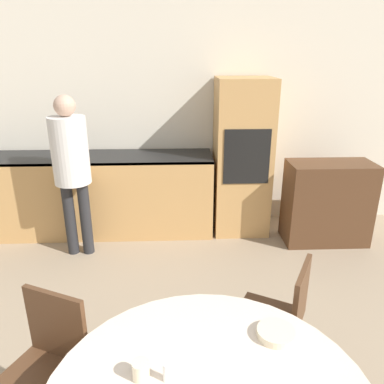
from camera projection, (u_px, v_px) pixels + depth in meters
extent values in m
cube|color=silver|center=(185.00, 118.00, 4.46)|extent=(6.72, 0.05, 2.60)
cube|color=tan|center=(92.00, 195.00, 4.38)|extent=(2.81, 0.60, 0.94)
cube|color=black|center=(88.00, 157.00, 4.22)|extent=(2.81, 0.60, 0.03)
cube|color=tan|center=(242.00, 158.00, 4.31)|extent=(0.62, 0.58, 1.78)
cube|color=black|center=(247.00, 157.00, 4.00)|extent=(0.50, 0.01, 0.60)
cube|color=#51331E|center=(327.00, 203.00, 4.16)|extent=(0.92, 0.45, 0.92)
cylinder|color=#51331E|center=(42.00, 382.00, 2.20)|extent=(0.04, 0.04, 0.44)
cube|color=#51331E|center=(37.00, 381.00, 1.92)|extent=(0.53, 0.53, 0.02)
cube|color=#51331E|center=(57.00, 325.00, 2.00)|extent=(0.36, 0.19, 0.41)
cylinder|color=#51331E|center=(249.00, 325.00, 2.65)|extent=(0.04, 0.04, 0.44)
cylinder|color=#51331E|center=(234.00, 355.00, 2.39)|extent=(0.04, 0.04, 0.44)
cylinder|color=#51331E|center=(295.00, 339.00, 2.52)|extent=(0.04, 0.04, 0.44)
cylinder|color=#51331E|center=(284.00, 373.00, 2.25)|extent=(0.04, 0.04, 0.44)
cube|color=#51331E|center=(268.00, 318.00, 2.37)|extent=(0.54, 0.54, 0.02)
cube|color=#51331E|center=(301.00, 298.00, 2.22)|extent=(0.21, 0.35, 0.41)
cylinder|color=#262628|center=(70.00, 219.00, 3.92)|extent=(0.12, 0.12, 0.80)
cylinder|color=#262628|center=(86.00, 218.00, 3.92)|extent=(0.12, 0.12, 0.80)
cylinder|color=silver|center=(70.00, 151.00, 3.66)|extent=(0.36, 0.36, 0.66)
sphere|color=tan|center=(65.00, 106.00, 3.51)|extent=(0.20, 0.20, 0.20)
cylinder|color=beige|center=(141.00, 370.00, 1.56)|extent=(0.07, 0.07, 0.08)
cylinder|color=beige|center=(276.00, 333.00, 1.79)|extent=(0.18, 0.18, 0.04)
cylinder|color=white|center=(167.00, 373.00, 1.54)|extent=(0.03, 0.03, 0.07)
cylinder|color=silver|center=(167.00, 365.00, 1.53)|extent=(0.03, 0.03, 0.01)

